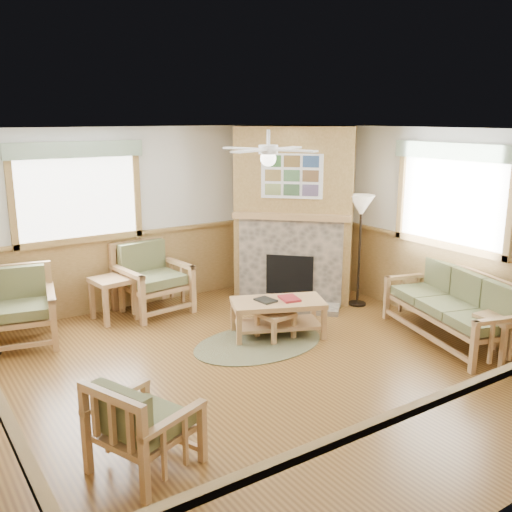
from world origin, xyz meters
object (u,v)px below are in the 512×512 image
armchair_back_left (19,308)px  end_table_sofa (500,337)px  end_table_chairs (114,299)px  armchair_left (145,423)px  armchair_back_right (153,278)px  footstool (275,325)px  floor_lamp_right (360,251)px  sofa (450,307)px  coffee_table (278,318)px

armchair_back_left → end_table_sofa: size_ratio=1.77×
end_table_chairs → armchair_left: bearing=-106.2°
armchair_back_right → end_table_chairs: size_ratio=1.66×
armchair_left → footstool: bearing=-77.2°
armchair_back_right → floor_lamp_right: (2.75, -1.46, 0.34)m
sofa → floor_lamp_right: (0.00, 1.70, 0.41)m
sofa → armchair_back_left: armchair_back_left is taller
armchair_back_right → footstool: armchair_back_right is taller
coffee_table → footstool: bearing=-119.0°
armchair_back_right → end_table_chairs: (-0.61, 0.00, -0.20)m
armchair_left → end_table_sofa: armchair_left is taller
footstool → end_table_chairs: bearing=128.9°
end_table_sofa → armchair_left: bearing=176.0°
armchair_left → coffee_table: armchair_left is taller
end_table_chairs → footstool: 2.40m
sofa → end_table_sofa: (0.00, -0.73, -0.18)m
coffee_table → armchair_back_left: bearing=175.5°
end_table_sofa → footstool: (-1.85, 2.03, -0.10)m
armchair_back_left → end_table_chairs: size_ratio=1.57×
floor_lamp_right → armchair_back_left: bearing=165.4°
sofa → armchair_back_left: size_ratio=2.02×
sofa → armchair_back_right: size_ratio=1.90×
armchair_back_right → coffee_table: armchair_back_right is taller
sofa → armchair_back_left: bearing=-106.2°
armchair_left → floor_lamp_right: 4.91m
footstool → end_table_sofa: bearing=-47.5°
armchair_left → footstool: armchair_left is taller
armchair_back_left → armchair_left: size_ratio=1.20×
floor_lamp_right → armchair_left: bearing=-154.3°
end_table_chairs → end_table_sofa: size_ratio=1.12×
end_table_sofa → floor_lamp_right: (0.00, 2.43, 0.58)m
armchair_back_left → coffee_table: armchair_back_left is taller
end_table_chairs → footstool: end_table_chairs is taller
floor_lamp_right → end_table_chairs: bearing=156.5°
sofa → end_table_chairs: (-3.36, 3.16, -0.14)m
armchair_left → end_table_chairs: 3.73m
sofa → armchair_left: 4.42m
sofa → armchair_back_left: 5.52m
armchair_back_right → end_table_chairs: armchair_back_right is taller
end_table_chairs → footstool: (1.51, -1.87, -0.13)m
floor_lamp_right → footstool: bearing=-167.7°
end_table_sofa → floor_lamp_right: size_ratio=0.32×
coffee_table → end_table_sofa: end_table_sofa is taller
coffee_table → end_table_chairs: 2.40m
armchair_left → floor_lamp_right: bearing=-85.4°
coffee_table → footstool: size_ratio=2.94×
sofa → footstool: bearing=-109.2°
sofa → footstool: (-1.85, 1.30, -0.27)m
armchair_back_right → footstool: size_ratio=2.50×
coffee_table → end_table_chairs: end_table_chairs is taller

